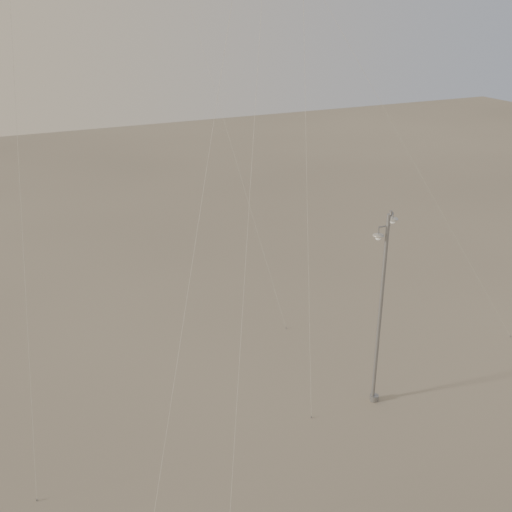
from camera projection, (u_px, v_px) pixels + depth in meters
name	position (u px, v px, depth m)	size (l,w,h in m)	color
ground	(347.00, 474.00, 30.04)	(160.00, 160.00, 0.00)	#A09685
street_lamp	(381.00, 304.00, 33.48)	(1.49, 0.84, 9.82)	#94969C
kite_3	(213.00, 131.00, 22.88)	(7.75, 8.25, 21.01)	maroon
kite_4	(354.00, 56.00, 36.71)	(11.38, 6.90, 21.10)	black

